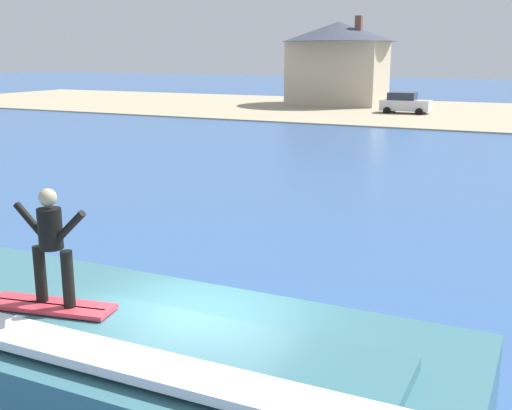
{
  "coord_description": "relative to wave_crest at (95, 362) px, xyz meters",
  "views": [
    {
      "loc": [
        4.37,
        -7.27,
        5.12
      ],
      "look_at": [
        -1.25,
        4.5,
        1.97
      ],
      "focal_mm": 44.21,
      "sensor_mm": 36.0,
      "label": 1
    }
  ],
  "objects": [
    {
      "name": "house_with_chimney",
      "position": [
        -14.59,
        54.78,
        3.93
      ],
      "size": [
        11.1,
        11.1,
        8.58
      ],
      "color": "beige",
      "rests_on": "ground_plane"
    },
    {
      "name": "shoreline_bank",
      "position": [
        1.25,
        50.56,
        -0.77
      ],
      "size": [
        120.0,
        26.41,
        0.1
      ],
      "color": "tan",
      "rests_on": "ground_plane"
    },
    {
      "name": "car_near_shore",
      "position": [
        -6.34,
        48.22,
        0.13
      ],
      "size": [
        4.16,
        2.18,
        1.86
      ],
      "color": "silver",
      "rests_on": "ground_plane"
    },
    {
      "name": "surfboard",
      "position": [
        -0.39,
        -0.39,
        0.95
      ],
      "size": [
        1.87,
        0.82,
        0.06
      ],
      "color": "#D8333F",
      "rests_on": "wave_crest"
    },
    {
      "name": "wave_crest",
      "position": [
        0.0,
        0.0,
        0.0
      ],
      "size": [
        10.55,
        3.54,
        1.73
      ],
      "color": "#376B75",
      "rests_on": "ground_plane"
    },
    {
      "name": "ground_plane",
      "position": [
        1.25,
        0.84,
        -0.82
      ],
      "size": [
        260.0,
        260.0,
        0.0
      ],
      "primitive_type": "plane",
      "color": "#345B94"
    },
    {
      "name": "surfer",
      "position": [
        -0.3,
        -0.36,
        1.88
      ],
      "size": [
        1.21,
        0.32,
        1.61
      ],
      "color": "black",
      "rests_on": "surfboard"
    }
  ]
}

